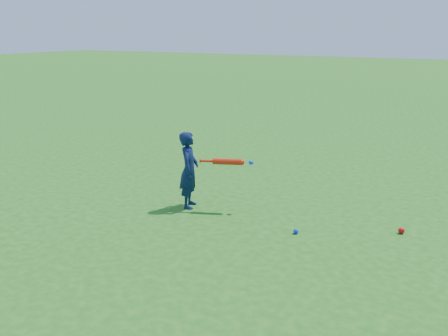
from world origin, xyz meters
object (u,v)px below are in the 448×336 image
Objects in this scene: child at (189,170)px; bat_swing at (230,162)px; ground_ball_red at (401,231)px; ground_ball_blue at (296,231)px.

bat_swing is at bearing -94.93° from child.
ground_ball_red is at bearing -102.60° from child.
ground_ball_red reaches higher than ground_ball_blue.
bat_swing is (-2.30, -0.27, 0.66)m from ground_ball_red.
child reaches higher than ground_ball_blue.
ground_ball_red is 2.41m from bat_swing.
child is 0.61m from bat_swing.
bat_swing reaches higher than ground_ball_red.
child is 16.63× the size of ground_ball_blue.
ground_ball_red is at bearing 28.86° from ground_ball_blue.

